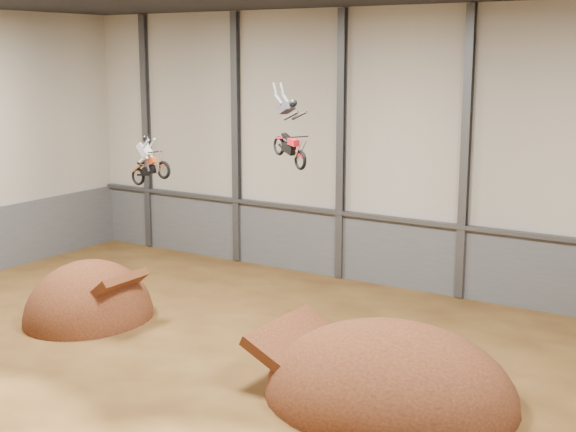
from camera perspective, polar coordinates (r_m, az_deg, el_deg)
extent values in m
plane|color=#452B12|center=(29.36, -4.72, -12.03)|extent=(40.00, 40.00, 0.00)
cube|color=#BAB4A5|center=(40.18, 8.13, 4.64)|extent=(40.00, 0.10, 14.00)
cube|color=#57595E|center=(41.04, 7.86, -2.67)|extent=(39.80, 0.18, 3.50)
cube|color=#47494F|center=(40.51, 7.84, -0.24)|extent=(39.80, 0.35, 0.20)
cube|color=#47494F|center=(49.23, -10.03, 5.81)|extent=(0.40, 0.36, 13.90)
cube|color=#47494F|center=(45.03, -3.70, 5.45)|extent=(0.40, 0.36, 13.90)
cube|color=#47494F|center=(41.48, 3.80, 4.94)|extent=(0.40, 0.36, 13.90)
cube|color=#47494F|center=(38.76, 12.51, 4.24)|extent=(0.40, 0.36, 13.90)
ellipsoid|color=#3D1C0F|center=(37.40, -13.93, -7.10)|extent=(5.33, 6.15, 5.33)
ellipsoid|color=#3D1C0F|center=(28.63, 7.19, -12.72)|extent=(8.94, 7.91, 5.16)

